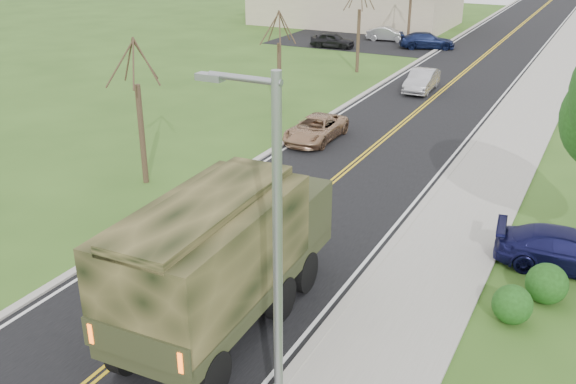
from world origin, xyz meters
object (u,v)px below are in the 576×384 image
Objects in this scene: military_truck at (223,250)px; suv_champagne at (316,129)px; sedan_silver at (422,80)px; pickup_navy at (568,251)px.

military_truck is 1.84× the size of suv_champagne.
sedan_silver is 0.95× the size of pickup_navy.
military_truck is at bearing -73.72° from suv_champagne.
suv_champagne is 14.91m from pickup_navy.
suv_champagne is at bearing 50.31° from pickup_navy.
suv_champagne is at bearing 104.44° from military_truck.
military_truck reaches higher than pickup_navy.
military_truck is at bearing -86.80° from sedan_silver.
sedan_silver is at bearing 81.46° from suv_champagne.
suv_champagne is 12.41m from sedan_silver.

